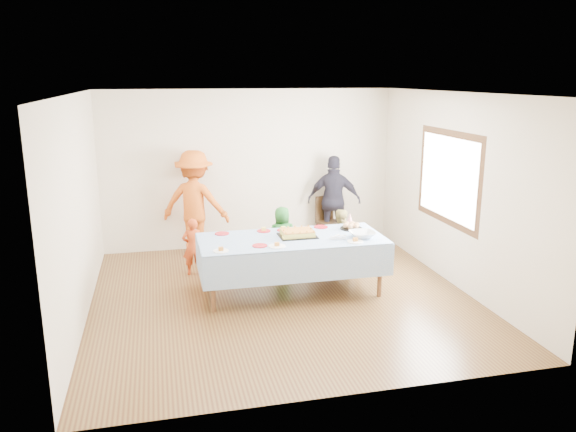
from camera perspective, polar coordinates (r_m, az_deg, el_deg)
name	(u,v)px	position (r m, az deg, el deg)	size (l,w,h in m)	color
ground	(282,297)	(7.68, -0.63, -8.19)	(5.00, 5.00, 0.00)	#4C2A15
room_walls	(286,167)	(7.22, -0.25, 4.99)	(5.04, 5.04, 2.72)	beige
party_table	(292,242)	(7.60, 0.39, -2.63)	(2.50, 1.10, 0.78)	brown
birthday_cake	(297,233)	(7.65, 0.96, -1.77)	(0.50, 0.39, 0.09)	black
rolls_tray	(351,226)	(8.06, 6.44, -1.05)	(0.32, 0.32, 0.09)	black
punch_bowl	(362,235)	(7.65, 7.54, -1.88)	(0.35, 0.35, 0.09)	silver
party_hat	(350,219)	(8.24, 6.30, -0.32)	(0.11, 0.11, 0.19)	white
fork_pile	(338,237)	(7.55, 5.09, -2.12)	(0.24, 0.18, 0.07)	white
plate_red_far_a	(222,234)	(7.82, -6.72, -1.78)	(0.20, 0.20, 0.01)	#B60D1A
plate_red_far_b	(264,231)	(7.91, -2.48, -1.52)	(0.19, 0.19, 0.01)	#B60D1A
plate_red_far_c	(283,230)	(7.94, -0.46, -1.44)	(0.18, 0.18, 0.01)	#B60D1A
plate_red_far_d	(321,227)	(8.12, 3.37, -1.12)	(0.20, 0.20, 0.01)	#B60D1A
plate_red_near	(260,246)	(7.23, -2.88, -3.02)	(0.20, 0.20, 0.01)	#B60D1A
plate_white_left	(221,251)	(7.06, -6.83, -3.54)	(0.20, 0.20, 0.01)	white
plate_white_mid	(277,246)	(7.20, -1.13, -3.09)	(0.22, 0.22, 0.01)	white
plate_white_right	(355,242)	(7.45, 6.85, -2.59)	(0.22, 0.22, 0.01)	white
dining_chair	(327,217)	(9.95, 4.02, -0.15)	(0.46, 0.46, 0.85)	black
toddler_left	(193,247)	(8.50, -9.64, -3.08)	(0.32, 0.21, 0.87)	#C04118
toddler_mid	(282,237)	(8.73, -0.59, -2.12)	(0.46, 0.30, 0.95)	#226827
toddler_right	(339,240)	(8.63, 5.23, -2.39)	(0.46, 0.36, 0.95)	tan
adult_left	(195,203)	(9.38, -9.42, 1.32)	(1.12, 0.65, 1.74)	orange
adult_right	(334,201)	(9.84, 4.70, 1.57)	(0.92, 0.38, 1.58)	#262532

